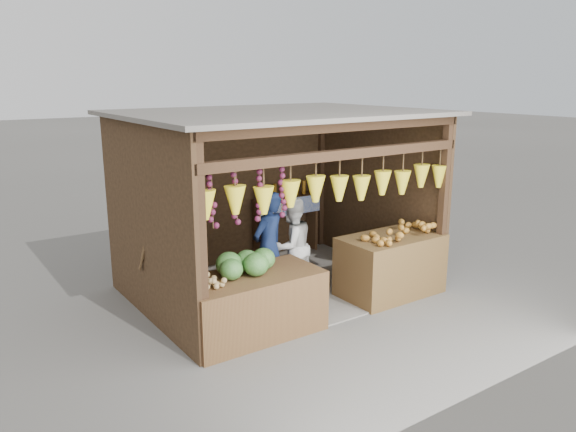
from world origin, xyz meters
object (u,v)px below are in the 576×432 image
Objects in this scene: counter_left at (252,305)px; counter_right at (390,265)px; man_standing at (268,248)px; vendor_seated at (161,253)px; woman_standing at (292,246)px.

counter_left is 2.37m from counter_right.
counter_left is 1.13m from man_standing.
vendor_seated reaches higher than counter_right.
vendor_seated reaches higher than counter_left.
counter_left is 1.09× the size of man_standing.
woman_standing is 1.94m from vendor_seated.
vendor_seated is (-0.69, 1.14, 0.49)m from counter_left.
vendor_seated reaches higher than woman_standing.
counter_right is 1.30× the size of vendor_seated.
counter_left is at bearing 29.66° from woman_standing.
counter_left is 1.22× the size of woman_standing.
woman_standing reaches higher than counter_right.
counter_right is 1.84m from man_standing.
woman_standing is at bearing 173.73° from man_standing.
counter_left is 1.54m from woman_standing.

